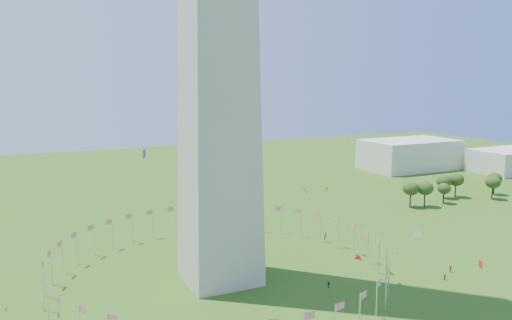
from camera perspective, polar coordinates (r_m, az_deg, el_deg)
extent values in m
cylinder|color=silver|center=(143.18, 11.17, -8.94)|extent=(0.24, 0.24, 9.00)
cylinder|color=silver|center=(148.20, 9.38, -8.25)|extent=(0.24, 0.24, 9.00)
cylinder|color=silver|center=(152.59, 7.37, -7.69)|extent=(0.24, 0.24, 9.00)
cylinder|color=silver|center=(156.26, 5.20, -7.25)|extent=(0.24, 0.24, 9.00)
cylinder|color=silver|center=(159.15, 2.90, -6.91)|extent=(0.24, 0.24, 9.00)
cylinder|color=silver|center=(161.23, 0.51, -6.69)|extent=(0.24, 0.24, 9.00)
cylinder|color=silver|center=(162.46, -1.93, -6.57)|extent=(0.24, 0.24, 9.00)
cylinder|color=silver|center=(162.82, -4.40, -6.56)|extent=(0.24, 0.24, 9.00)
cylinder|color=silver|center=(162.30, -6.87, -6.65)|extent=(0.24, 0.24, 9.00)
cylinder|color=silver|center=(160.93, -9.30, -6.84)|extent=(0.24, 0.24, 9.00)
cylinder|color=silver|center=(158.70, -11.67, -7.14)|extent=(0.24, 0.24, 9.00)
cylinder|color=silver|center=(155.67, -13.94, -7.55)|extent=(0.24, 0.24, 9.00)
cylinder|color=silver|center=(151.87, -16.08, -8.07)|extent=(0.24, 0.24, 9.00)
cylinder|color=silver|center=(147.37, -18.04, -8.69)|extent=(0.24, 0.24, 9.00)
cylinder|color=silver|center=(142.24, -19.77, -9.44)|extent=(0.24, 0.24, 9.00)
cylinder|color=silver|center=(136.57, -21.23, -10.30)|extent=(0.24, 0.24, 9.00)
cylinder|color=silver|center=(130.50, -22.33, -11.28)|extent=(0.24, 0.24, 9.00)
cylinder|color=silver|center=(124.14, -23.01, -12.39)|extent=(0.24, 0.24, 9.00)
cylinder|color=silver|center=(117.66, -23.17, -13.60)|extent=(0.24, 0.24, 9.00)
cylinder|color=silver|center=(111.26, -22.69, -14.91)|extent=(0.24, 0.24, 9.00)
cylinder|color=silver|center=(105.17, -21.49, -16.28)|extent=(0.24, 0.24, 9.00)
cylinder|color=silver|center=(100.55, 11.76, -17.03)|extent=(0.24, 0.24, 9.00)
cylinder|color=silver|center=(106.20, 13.60, -15.62)|extent=(0.24, 0.24, 9.00)
cylinder|color=silver|center=(112.37, 14.63, -14.24)|extent=(0.24, 0.24, 9.00)
cylinder|color=silver|center=(118.79, 14.96, -12.93)|extent=(0.24, 0.24, 9.00)
cylinder|color=silver|center=(125.26, 14.67, -11.74)|extent=(0.24, 0.24, 9.00)
cylinder|color=silver|center=(131.58, 13.89, -10.68)|extent=(0.24, 0.24, 9.00)
cylinder|color=silver|center=(137.60, 12.70, -9.74)|extent=(0.24, 0.24, 9.00)
cube|color=beige|center=(286.48, 17.13, 0.63)|extent=(50.00, 30.00, 16.00)
cube|color=beige|center=(295.83, 26.79, -0.09)|extent=(35.00, 25.00, 12.00)
imported|color=#183D27|center=(122.57, 8.27, -13.86)|extent=(0.84, 1.08, 1.63)
imported|color=#56131A|center=(133.80, 20.80, -12.38)|extent=(0.96, 0.89, 1.58)
imported|color=#571414|center=(139.38, 21.38, -11.52)|extent=(0.97, 1.01, 1.64)
plane|color=white|center=(107.35, 17.99, -8.08)|extent=(1.92, 1.93, 2.53)
plane|color=blue|center=(84.90, -12.65, 0.69)|extent=(0.10, 1.79, 1.79)
plane|color=yellow|center=(118.79, -27.22, -5.13)|extent=(0.90, 1.85, 1.66)
plane|color=orange|center=(112.80, -5.73, -4.80)|extent=(1.07, 1.08, 1.47)
plane|color=blue|center=(107.38, 5.66, -3.50)|extent=(1.56, 1.70, 1.94)
plane|color=white|center=(142.58, 10.87, 2.42)|extent=(0.35, 1.23, 1.27)
plane|color=red|center=(101.50, 24.28, -10.82)|extent=(0.43, 1.70, 1.68)
plane|color=red|center=(105.84, 11.60, -10.87)|extent=(1.58, 1.57, 1.57)
plane|color=red|center=(108.57, 7.91, -8.63)|extent=(1.61, 1.31, 1.85)
plane|color=orange|center=(116.05, 8.11, -3.24)|extent=(0.91, 0.34, 0.97)
ellipsoid|color=#37531B|center=(200.65, 17.25, -3.80)|extent=(6.34, 6.34, 9.91)
ellipsoid|color=#37531B|center=(203.09, 18.73, -3.74)|extent=(6.28, 6.28, 9.81)
ellipsoid|color=#37531B|center=(211.13, 20.66, -3.60)|extent=(5.15, 5.15, 8.05)
ellipsoid|color=#37531B|center=(219.85, 20.68, -2.90)|extent=(6.20, 6.20, 9.68)
ellipsoid|color=#37531B|center=(223.96, 21.86, -2.71)|extent=(6.42, 6.42, 10.04)
ellipsoid|color=#37531B|center=(226.33, 25.42, -2.90)|extent=(6.04, 6.04, 9.44)
ellipsoid|color=#37531B|center=(235.40, 25.58, -2.48)|extent=(5.99, 5.99, 9.36)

